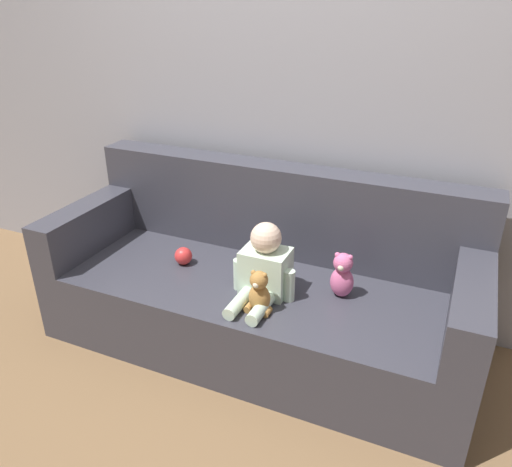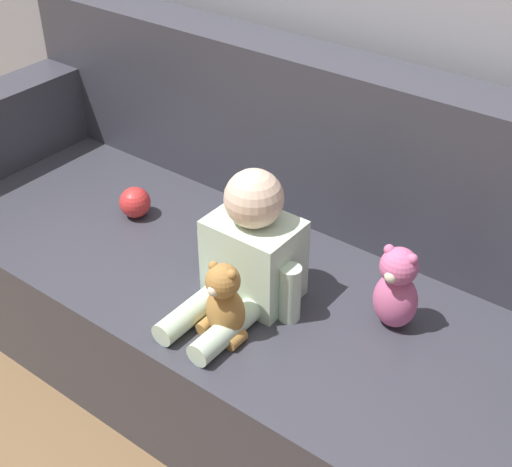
{
  "view_description": "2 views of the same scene",
  "coord_description": "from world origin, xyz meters",
  "views": [
    {
      "loc": [
        0.88,
        -1.99,
        1.7
      ],
      "look_at": [
        0.02,
        -0.04,
        0.67
      ],
      "focal_mm": 35.0,
      "sensor_mm": 36.0,
      "label": 1
    },
    {
      "loc": [
        0.96,
        -1.23,
        1.59
      ],
      "look_at": [
        0.05,
        -0.03,
        0.53
      ],
      "focal_mm": 50.0,
      "sensor_mm": 36.0,
      "label": 2
    }
  ],
  "objects": [
    {
      "name": "teddy_bear_brown",
      "position": [
        0.13,
        -0.26,
        0.49
      ],
      "size": [
        0.12,
        0.1,
        0.21
      ],
      "color": "#AD7A3D",
      "rests_on": "couch"
    },
    {
      "name": "person_baby",
      "position": [
        0.09,
        -0.11,
        0.54
      ],
      "size": [
        0.31,
        0.38,
        0.36
      ],
      "color": "silver",
      "rests_on": "couch"
    },
    {
      "name": "toy_ball",
      "position": [
        -0.41,
        -0.02,
        0.44
      ],
      "size": [
        0.09,
        0.09,
        0.09
      ],
      "color": "red",
      "rests_on": "couch"
    },
    {
      "name": "ground_plane",
      "position": [
        0.0,
        0.0,
        0.0
      ],
      "size": [
        12.0,
        12.0,
        0.0
      ],
      "primitive_type": "plane",
      "color": "brown"
    },
    {
      "name": "couch",
      "position": [
        0.0,
        0.07,
        0.31
      ],
      "size": [
        2.15,
        0.85,
        0.89
      ],
      "color": "#383842",
      "rests_on": "ground_plane"
    },
    {
      "name": "plush_toy_side",
      "position": [
        0.44,
        0.02,
        0.51
      ],
      "size": [
        0.11,
        0.11,
        0.23
      ],
      "color": "#DB6699",
      "rests_on": "couch"
    }
  ]
}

